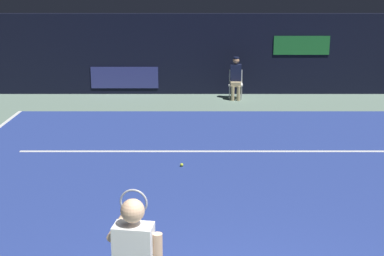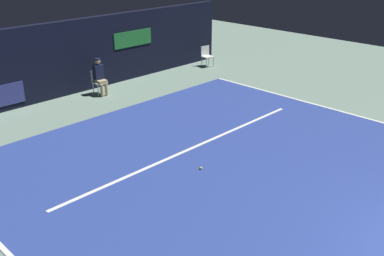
{
  "view_description": "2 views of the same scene",
  "coord_description": "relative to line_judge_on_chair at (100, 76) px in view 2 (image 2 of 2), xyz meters",
  "views": [
    {
      "loc": [
        -0.47,
        -4.44,
        3.62
      ],
      "look_at": [
        -0.42,
        6.21,
        0.71
      ],
      "focal_mm": 50.68,
      "sensor_mm": 36.0,
      "label": 1
    },
    {
      "loc": [
        -7.63,
        -0.73,
        5.18
      ],
      "look_at": [
        -0.68,
        6.13,
        1.02
      ],
      "focal_mm": 41.67,
      "sensor_mm": 36.0,
      "label": 2
    }
  ],
  "objects": [
    {
      "name": "ground_plane",
      "position": [
        -0.9,
        -7.52,
        -0.69
      ],
      "size": [
        31.38,
        31.38,
        0.0
      ],
      "primitive_type": "plane",
      "color": "slate"
    },
    {
      "name": "court_surface",
      "position": [
        -0.9,
        -7.52,
        -0.68
      ],
      "size": [
        10.85,
        11.59,
        0.01
      ],
      "primitive_type": "cube",
      "color": "navy",
      "rests_on": "ground"
    },
    {
      "name": "line_sideline_left",
      "position": [
        4.47,
        -7.52,
        -0.67
      ],
      "size": [
        0.1,
        11.59,
        0.01
      ],
      "primitive_type": "cube",
      "color": "white",
      "rests_on": "court_surface"
    },
    {
      "name": "line_service",
      "position": [
        -0.9,
        -5.49,
        -0.67
      ],
      "size": [
        8.46,
        0.1,
        0.01
      ],
      "primitive_type": "cube",
      "color": "white",
      "rests_on": "court_surface"
    },
    {
      "name": "back_wall",
      "position": [
        -0.9,
        0.91,
        0.61
      ],
      "size": [
        15.3,
        0.33,
        2.6
      ],
      "color": "black",
      "rests_on": "ground"
    },
    {
      "name": "line_judge_on_chair",
      "position": [
        0.0,
        0.0,
        0.0
      ],
      "size": [
        0.47,
        0.55,
        1.32
      ],
      "color": "white",
      "rests_on": "ground"
    },
    {
      "name": "courtside_chair_near",
      "position": [
        5.53,
        -0.06,
        -0.18
      ],
      "size": [
        0.51,
        0.49,
        0.88
      ],
      "color": "white",
      "rests_on": "ground"
    },
    {
      "name": "tennis_ball",
      "position": [
        -1.58,
        -6.48,
        -0.64
      ],
      "size": [
        0.07,
        0.07,
        0.07
      ],
      "primitive_type": "sphere",
      "color": "#CCE033",
      "rests_on": "court_surface"
    }
  ]
}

